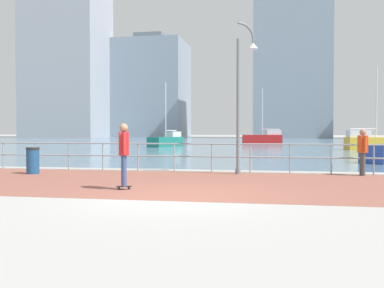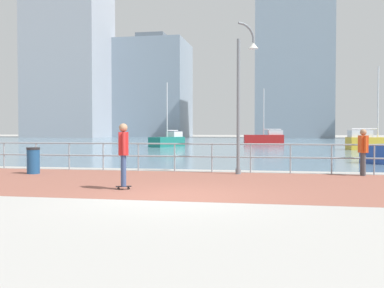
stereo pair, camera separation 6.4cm
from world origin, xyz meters
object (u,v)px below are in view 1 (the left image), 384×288
at_px(lamppost, 243,90).
at_px(trash_bin, 33,161).
at_px(sailboat_yellow, 167,141).
at_px(bystander, 363,148).
at_px(sailboat_blue, 263,138).
at_px(sailboat_teal, 374,142).
at_px(skateboarder, 124,150).

distance_m(lamppost, trash_bin, 7.74).
height_order(trash_bin, sailboat_yellow, sailboat_yellow).
xyz_separation_m(lamppost, bystander, (4.01, 0.18, -2.00)).
relative_size(trash_bin, sailboat_blue, 0.14).
bearing_deg(sailboat_yellow, sailboat_teal, -12.24).
distance_m(skateboarder, trash_bin, 5.71).
height_order(skateboarder, sailboat_teal, sailboat_teal).
xyz_separation_m(skateboarder, sailboat_teal, (11.53, 26.42, -0.40)).
bearing_deg(trash_bin, sailboat_blue, 80.29).
bearing_deg(bystander, sailboat_yellow, 117.05).
relative_size(bystander, trash_bin, 1.69).
xyz_separation_m(sailboat_blue, sailboat_teal, (9.06, -17.98, -0.01)).
relative_size(sailboat_blue, sailboat_teal, 1.02).
bearing_deg(trash_bin, bystander, 7.25).
xyz_separation_m(trash_bin, sailboat_yellow, (-1.72, 26.85, 0.11)).
distance_m(lamppost, bystander, 4.49).
bearing_deg(sailboat_teal, sailboat_blue, 116.73).
xyz_separation_m(lamppost, trash_bin, (-7.24, -1.25, -2.45)).
bearing_deg(skateboarder, sailboat_yellow, 101.67).
distance_m(trash_bin, sailboat_blue, 41.57).
bearing_deg(lamppost, sailboat_yellow, 109.29).
distance_m(skateboarder, bystander, 8.30).
bearing_deg(bystander, skateboarder, -144.10).
bearing_deg(sailboat_yellow, sailboat_blue, 58.28).
bearing_deg(sailboat_teal, lamppost, -112.10).
distance_m(sailboat_blue, sailboat_yellow, 16.61).
bearing_deg(skateboarder, sailboat_teal, 66.42).
height_order(sailboat_blue, sailboat_yellow, sailboat_blue).
distance_m(bystander, sailboat_blue, 39.77).
height_order(bystander, sailboat_blue, sailboat_blue).
distance_m(lamppost, skateboarder, 5.73).
bearing_deg(skateboarder, lamppost, 59.97).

